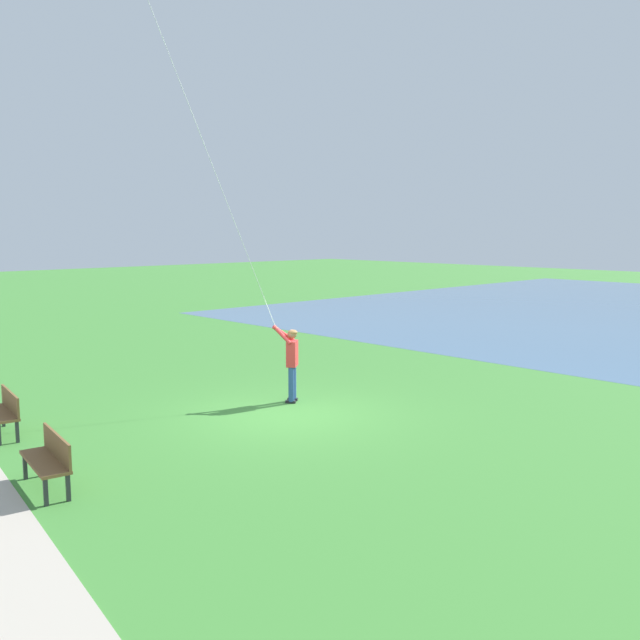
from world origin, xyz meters
TOP-DOWN VIEW (x-y plane):
  - ground_plane at (0.00, 0.00)m, footprint 120.00×120.00m
  - person_kite_flyer at (-0.84, -0.82)m, footprint 0.56×0.61m
  - park_bench_near_walkway at (5.03, -2.70)m, footprint 0.65×1.55m
  - park_bench_far_walkway at (5.54, 0.76)m, footprint 0.65×1.55m

SIDE VIEW (x-z plane):
  - ground_plane at x=0.00m, z-range 0.00..0.00m
  - park_bench_near_walkway at x=5.03m, z-range 0.07..0.95m
  - park_bench_far_walkway at x=5.54m, z-range 0.07..0.95m
  - person_kite_flyer at x=-0.84m, z-range 0.13..1.96m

